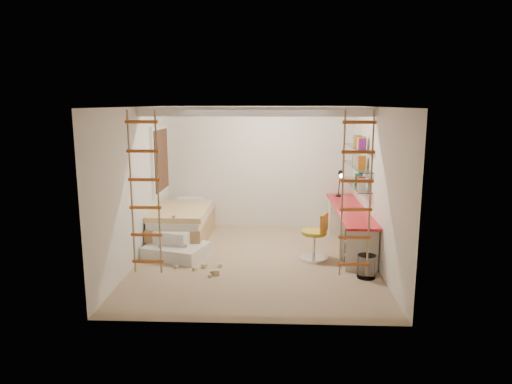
{
  "coord_description": "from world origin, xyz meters",
  "views": [
    {
      "loc": [
        0.31,
        -7.43,
        2.65
      ],
      "look_at": [
        0.0,
        0.3,
        1.15
      ],
      "focal_mm": 32.0,
      "sensor_mm": 36.0,
      "label": 1
    }
  ],
  "objects_px": {
    "desk": "(349,226)",
    "play_platform": "(176,246)",
    "bed": "(183,223)",
    "swivel_chair": "(315,243)"
  },
  "relations": [
    {
      "from": "desk",
      "to": "play_platform",
      "type": "xyz_separation_m",
      "value": [
        -3.13,
        -0.64,
        -0.23
      ]
    },
    {
      "from": "bed",
      "to": "swivel_chair",
      "type": "relative_size",
      "value": 2.41
    },
    {
      "from": "bed",
      "to": "play_platform",
      "type": "xyz_separation_m",
      "value": [
        0.06,
        -1.01,
        -0.16
      ]
    },
    {
      "from": "desk",
      "to": "play_platform",
      "type": "bearing_deg",
      "value": -168.39
    },
    {
      "from": "swivel_chair",
      "to": "desk",
      "type": "bearing_deg",
      "value": 47.02
    },
    {
      "from": "swivel_chair",
      "to": "play_platform",
      "type": "bearing_deg",
      "value": 177.68
    },
    {
      "from": "bed",
      "to": "play_platform",
      "type": "height_order",
      "value": "bed"
    },
    {
      "from": "bed",
      "to": "play_platform",
      "type": "distance_m",
      "value": 1.02
    },
    {
      "from": "bed",
      "to": "swivel_chair",
      "type": "xyz_separation_m",
      "value": [
        2.51,
        -1.11,
        -0.02
      ]
    },
    {
      "from": "desk",
      "to": "play_platform",
      "type": "distance_m",
      "value": 3.21
    }
  ]
}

